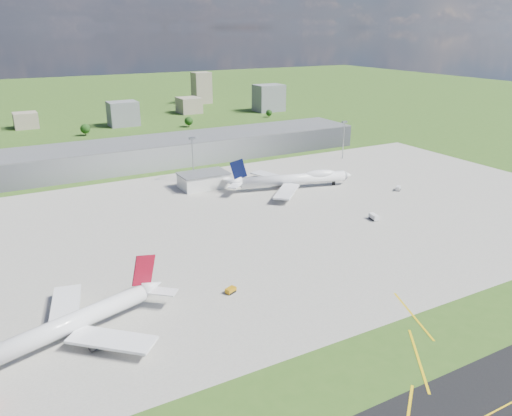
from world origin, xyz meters
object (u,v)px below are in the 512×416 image
airliner_red_twin (69,325)px  van_white_near (374,217)px  van_white_far (398,188)px  airliner_blue_quad (294,179)px  tug_yellow (231,290)px

airliner_red_twin → van_white_near: (141.42, 31.43, -3.53)m
van_white_near → airliner_red_twin: bearing=111.6°
airliner_red_twin → van_white_near: bearing=174.7°
van_white_far → airliner_blue_quad: bearing=110.6°
tug_yellow → van_white_near: van_white_near is taller
airliner_red_twin → airliner_blue_quad: size_ratio=0.91×
airliner_red_twin → van_white_far: (183.70, 59.46, -3.69)m
tug_yellow → van_white_far: van_white_far is taller
airliner_blue_quad → van_white_near: size_ratio=12.71×
van_white_near → van_white_far: 50.73m
airliner_blue_quad → van_white_far: (48.90, -31.25, -4.09)m
airliner_blue_quad → van_white_near: (6.63, -59.28, -3.93)m
airliner_blue_quad → van_white_far: size_ratio=14.69×
airliner_red_twin → van_white_near: airliner_red_twin is taller
tug_yellow → airliner_red_twin: bearing=159.6°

